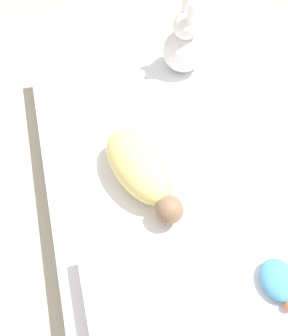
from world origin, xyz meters
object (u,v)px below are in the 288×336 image
object	(u,v)px
swaddled_baby	(141,169)
bunny_plush	(184,46)
pillow	(135,301)
turtle_plush	(279,281)

from	to	relation	value
swaddled_baby	bunny_plush	distance (m)	0.72
pillow	bunny_plush	xyz separation A→B (m)	(-1.11, 0.52, 0.09)
swaddled_baby	pillow	size ratio (longest dim) A/B	1.27
pillow	turtle_plush	world-z (taller)	pillow
swaddled_baby	pillow	world-z (taller)	swaddled_baby
swaddled_baby	pillow	xyz separation A→B (m)	(0.49, -0.14, -0.04)
swaddled_baby	bunny_plush	xyz separation A→B (m)	(-0.62, 0.37, 0.05)
bunny_plush	swaddled_baby	bearing A→B (deg)	-30.95
pillow	turtle_plush	bearing A→B (deg)	84.23
swaddled_baby	bunny_plush	bearing A→B (deg)	132.16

